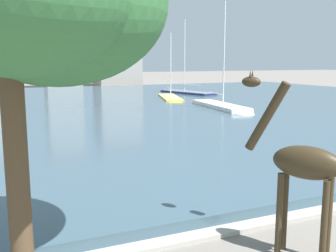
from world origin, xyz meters
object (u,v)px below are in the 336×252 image
object	(u,v)px
sailboat_navy	(183,93)
sailboat_white	(224,109)
sailboat_yellow	(171,100)
giraffe_statue	(301,165)

from	to	relation	value
sailboat_navy	sailboat_white	size ratio (longest dim) A/B	1.00
sailboat_white	sailboat_yellow	bearing A→B (deg)	92.78
giraffe_statue	sailboat_white	bearing A→B (deg)	61.76
giraffe_statue	sailboat_white	size ratio (longest dim) A/B	0.45
giraffe_statue	sailboat_yellow	size ratio (longest dim) A/B	0.46
giraffe_statue	sailboat_white	world-z (taller)	sailboat_white
sailboat_navy	sailboat_white	distance (m)	16.98
sailboat_navy	giraffe_statue	bearing A→B (deg)	-112.61
sailboat_white	sailboat_yellow	xyz separation A→B (m)	(-0.48, 9.94, -0.09)
giraffe_statue	sailboat_yellow	distance (m)	33.89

